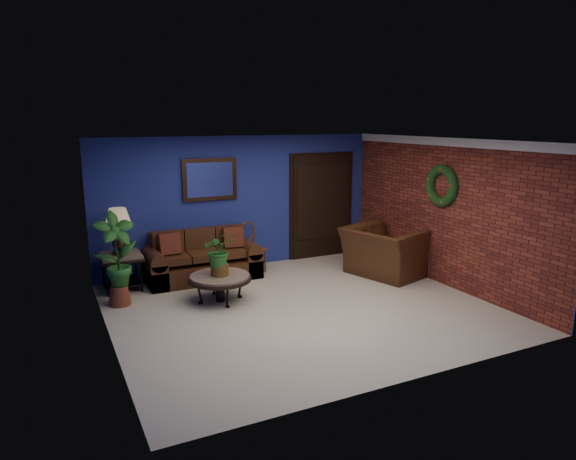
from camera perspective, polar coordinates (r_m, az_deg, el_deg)
name	(u,v)px	position (r m, az deg, el deg)	size (l,w,h in m)	color
floor	(301,307)	(7.88, 1.42, -8.58)	(5.50, 5.50, 0.00)	beige
wall_back	(240,202)	(9.78, -5.31, 3.07)	(5.50, 0.04, 2.50)	navy
wall_left	(104,247)	(6.75, -19.75, -1.80)	(0.04, 5.00, 2.50)	navy
wall_right_brick	(445,212)	(9.11, 17.02, 1.90)	(0.04, 5.00, 2.50)	maroon
ceiling	(302,141)	(7.37, 1.52, 9.89)	(5.50, 5.00, 0.02)	silver
crown_molding	(448,142)	(8.96, 17.35, 9.33)	(0.03, 5.00, 0.14)	white
wall_mirror	(210,180)	(9.48, -8.68, 5.57)	(1.02, 0.06, 0.77)	#422916
closet_door	(321,206)	(10.52, 3.72, 2.65)	(1.44, 0.06, 2.18)	black
wreath	(442,186)	(9.04, 16.70, 4.73)	(0.72, 0.72, 0.16)	black
sofa	(202,262)	(9.31, -9.56, -3.57)	(1.98, 0.85, 0.89)	#442113
coffee_table	(220,279)	(8.10, -7.58, -5.39)	(0.98, 0.98, 0.42)	#59524D
end_table	(121,262)	(8.96, -18.05, -3.43)	(0.68, 0.68, 0.62)	#59524D
table_lamp	(118,226)	(8.82, -18.32, 0.46)	(0.44, 0.44, 0.74)	#422916
side_chair	(250,244)	(9.58, -4.23, -1.53)	(0.47, 0.47, 0.93)	#553418
armchair	(385,252)	(9.50, 10.77, -2.37)	(1.35, 1.18, 0.88)	#442113
coffee_plant	(219,252)	(7.98, -7.67, -2.43)	(0.52, 0.45, 0.69)	brown
floor_plant	(366,239)	(10.32, 8.67, -1.03)	(0.47, 0.42, 0.87)	brown
tall_plant	(117,255)	(8.17, -18.50, -2.70)	(0.71, 0.56, 1.45)	brown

